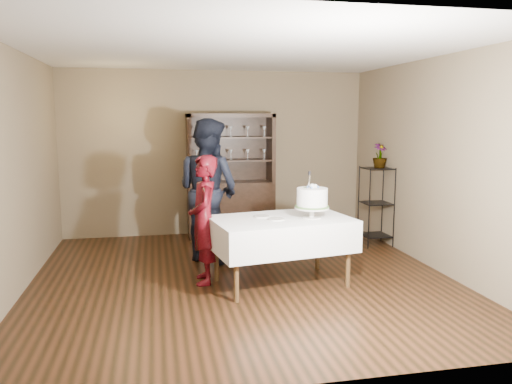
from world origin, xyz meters
TOP-DOWN VIEW (x-y plane):
  - floor at (0.00, 0.00)m, footprint 5.00×5.00m
  - ceiling at (0.00, 0.00)m, footprint 5.00×5.00m
  - back_wall at (0.00, 2.50)m, footprint 5.00×0.02m
  - wall_left at (-2.50, 0.00)m, footprint 0.02×5.00m
  - wall_right at (2.50, 0.00)m, footprint 0.02×5.00m
  - china_hutch at (0.20, 2.25)m, footprint 1.40×0.48m
  - plant_etagere at (2.28, 1.20)m, footprint 0.42×0.42m
  - cake_table at (0.41, -0.28)m, footprint 1.71×1.21m
  - woman at (-0.46, -0.04)m, footprint 0.38×0.56m
  - man at (-0.31, 0.92)m, footprint 1.18×1.18m
  - cake at (0.76, -0.34)m, footprint 0.40×0.40m
  - plate_near at (0.33, -0.36)m, footprint 0.25×0.25m
  - plate_far at (0.20, -0.17)m, footprint 0.22×0.22m
  - potted_plant at (2.30, 1.17)m, footprint 0.26×0.26m

SIDE VIEW (x-z plane):
  - floor at x=0.00m, z-range 0.00..0.00m
  - cake_table at x=0.41m, z-range 0.21..1.00m
  - plant_etagere at x=2.28m, z-range 0.05..1.25m
  - china_hutch at x=0.20m, z-range -0.34..1.66m
  - woman at x=-0.46m, z-range 0.00..1.51m
  - plate_near at x=0.33m, z-range 0.79..0.80m
  - plate_far at x=0.20m, z-range 0.79..0.80m
  - man at x=-0.31m, z-range 0.00..1.93m
  - cake at x=0.76m, z-range 0.73..1.28m
  - back_wall at x=0.00m, z-range 0.00..2.70m
  - wall_left at x=-2.50m, z-range 0.00..2.70m
  - wall_right at x=2.50m, z-range 0.00..2.70m
  - potted_plant at x=2.30m, z-range 1.19..1.55m
  - ceiling at x=0.00m, z-range 2.70..2.70m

